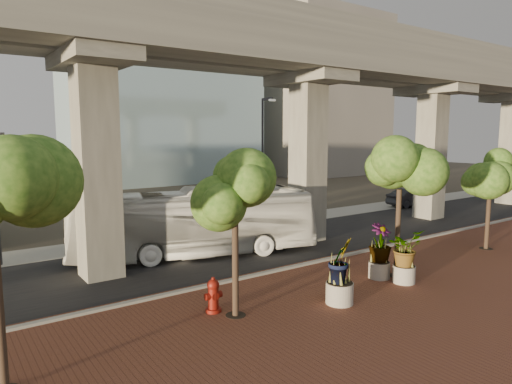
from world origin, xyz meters
TOP-DOWN VIEW (x-y plane):
  - ground at (0.00, 0.00)m, footprint 160.00×160.00m
  - brick_plaza at (0.00, -8.00)m, footprint 70.00×13.00m
  - asphalt_road at (0.00, 2.00)m, footprint 90.00×8.00m
  - curb_strip at (0.00, -2.00)m, footprint 70.00×0.25m
  - far_sidewalk at (0.00, 7.50)m, footprint 90.00×3.00m
  - transit_viaduct at (0.00, 2.00)m, footprint 72.00×5.60m
  - midrise_block at (38.00, 36.00)m, footprint 18.00×16.00m
  - transit_bus at (-1.03, 2.65)m, footprint 12.68×6.27m
  - parked_car at (21.56, 5.92)m, footprint 4.79×2.35m
  - fire_hydrant at (-4.06, -4.40)m, footprint 0.62×0.56m
  - planter_front at (4.00, -6.30)m, footprint 2.05×2.05m
  - planter_right at (3.65, -5.30)m, footprint 2.23×2.23m
  - planter_left at (0.10, -6.40)m, footprint 2.24×2.24m
  - street_tree_near_west at (-3.60, -5.12)m, footprint 3.14×3.14m
  - street_tree_near_east at (4.50, -5.53)m, footprint 3.65×3.65m
  - street_tree_far_east at (12.37, -5.35)m, footprint 3.01×3.01m
  - streetlamp_east at (6.66, 7.21)m, footprint 0.42×1.24m

SIDE VIEW (x-z plane):
  - ground at x=0.00m, z-range 0.00..0.00m
  - asphalt_road at x=0.00m, z-range 0.00..0.04m
  - brick_plaza at x=0.00m, z-range 0.00..0.06m
  - far_sidewalk at x=0.00m, z-range 0.00..0.06m
  - curb_strip at x=0.00m, z-range 0.00..0.16m
  - fire_hydrant at x=-4.06m, z-range 0.04..1.28m
  - parked_car at x=21.56m, z-range 0.00..1.51m
  - planter_front at x=4.00m, z-range 0.30..2.56m
  - planter_right at x=3.65m, z-range 0.31..2.69m
  - planter_left at x=0.10m, z-range 0.32..2.78m
  - transit_bus at x=-1.03m, z-range 0.00..3.45m
  - street_tree_far_east at x=12.37m, z-range 1.37..6.79m
  - street_tree_near_west at x=-3.60m, z-range 1.44..7.12m
  - street_tree_near_east at x=4.50m, z-range 1.65..8.20m
  - streetlamp_east at x=6.66m, z-range 0.71..9.25m
  - transit_viaduct at x=0.00m, z-range 1.09..13.49m
  - midrise_block at x=38.00m, z-range 0.00..24.00m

